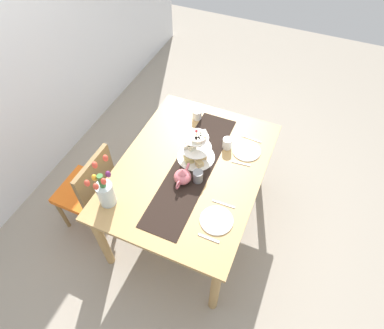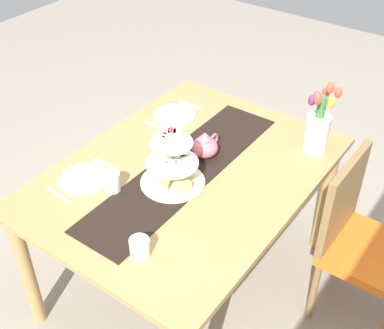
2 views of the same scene
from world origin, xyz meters
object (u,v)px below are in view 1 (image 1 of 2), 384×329
(chair_left, at_px, (90,189))
(mug_grey, at_px, (198,176))
(tiered_cake_stand, at_px, (196,149))
(knife_left, at_px, (224,204))
(cream_jug, at_px, (197,114))
(tulip_vase, at_px, (105,191))
(fork_right, at_px, (241,163))
(fork_left, at_px, (209,238))
(dinner_plate_right, at_px, (246,151))
(mug_white_text, at_px, (227,143))
(teapot, at_px, (183,177))
(dining_table, at_px, (191,175))
(knife_right, at_px, (251,139))
(dinner_plate_left, at_px, (216,220))

(chair_left, xyz_separation_m, mug_grey, (0.25, -0.88, 0.33))
(mug_grey, bearing_deg, chair_left, 106.13)
(tiered_cake_stand, relative_size, knife_left, 1.79)
(cream_jug, bearing_deg, tulip_vase, 166.95)
(mug_grey, bearing_deg, fork_right, -41.11)
(fork_left, xyz_separation_m, dinner_plate_right, (0.84, 0.00, 0.00))
(mug_white_text, bearing_deg, dinner_plate_right, -81.23)
(tulip_vase, bearing_deg, tiered_cake_stand, -33.26)
(teapot, distance_m, tulip_vase, 0.56)
(tiered_cake_stand, bearing_deg, dining_table, -178.62)
(knife_left, xyz_separation_m, dinner_plate_right, (0.55, 0.00, 0.00))
(knife_right, bearing_deg, fork_left, 180.00)
(fork_right, distance_m, mug_white_text, 0.21)
(knife_left, relative_size, knife_right, 1.00)
(fork_right, xyz_separation_m, mug_white_text, (0.12, 0.16, 0.04))
(fork_right, bearing_deg, knife_left, 180.00)
(dinner_plate_right, height_order, fork_right, dinner_plate_right)
(dinner_plate_right, bearing_deg, fork_left, 180.00)
(dining_table, distance_m, fork_left, 0.63)
(mug_grey, height_order, mug_white_text, mug_grey)
(tulip_vase, bearing_deg, mug_grey, -50.58)
(chair_left, bearing_deg, knife_left, -83.35)
(knife_left, bearing_deg, fork_right, 0.00)
(tiered_cake_stand, relative_size, mug_grey, 3.20)
(knife_right, bearing_deg, chair_left, 126.38)
(mug_grey, bearing_deg, fork_left, -148.85)
(fork_left, relative_size, dinner_plate_right, 0.65)
(chair_left, height_order, dinner_plate_right, chair_left)
(tulip_vase, xyz_separation_m, mug_white_text, (0.83, -0.60, -0.09))
(tulip_vase, distance_m, cream_jug, 1.09)
(dining_table, xyz_separation_m, knife_right, (0.48, -0.35, 0.11))
(dining_table, relative_size, chair_left, 1.62)
(chair_left, height_order, fork_right, chair_left)
(teapot, bearing_deg, knife_left, -101.21)
(dinner_plate_left, bearing_deg, mug_white_text, 13.38)
(chair_left, xyz_separation_m, fork_right, (0.54, -1.12, 0.28))
(tiered_cake_stand, height_order, cream_jug, tiered_cake_stand)
(tulip_vase, xyz_separation_m, mug_grey, (0.42, -0.52, -0.08))
(teapot, height_order, dinner_plate_left, teapot)
(tiered_cake_stand, bearing_deg, teapot, -179.43)
(fork_left, relative_size, knife_right, 0.88)
(mug_white_text, bearing_deg, knife_right, -43.32)
(chair_left, distance_m, mug_white_text, 1.21)
(fork_left, bearing_deg, dining_table, 34.52)
(knife_left, xyz_separation_m, fork_right, (0.41, 0.00, 0.00))
(chair_left, relative_size, teapot, 3.82)
(dining_table, distance_m, tulip_vase, 0.71)
(dinner_plate_left, xyz_separation_m, dinner_plate_right, (0.70, 0.00, 0.00))
(dinner_plate_left, bearing_deg, chair_left, 89.29)
(dinner_plate_left, bearing_deg, dinner_plate_right, 0.00)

